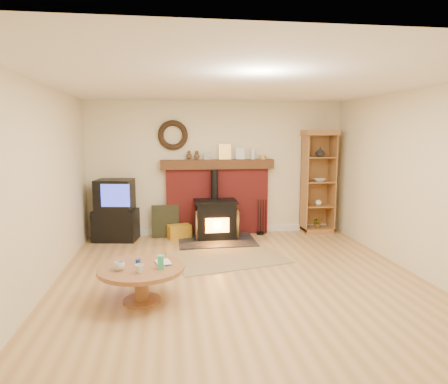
{
  "coord_description": "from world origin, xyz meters",
  "views": [
    {
      "loc": [
        -0.93,
        -5.03,
        1.98
      ],
      "look_at": [
        -0.1,
        1.0,
        1.09
      ],
      "focal_mm": 32.0,
      "sensor_mm": 36.0,
      "label": 1
    }
  ],
  "objects": [
    {
      "name": "leaning_painting",
      "position": [
        -1.02,
        2.55,
        0.31
      ],
      "size": [
        0.52,
        0.14,
        0.62
      ],
      "primitive_type": "cube",
      "rotation": [
        -0.17,
        0.0,
        0.0
      ],
      "color": "black",
      "rests_on": "ground"
    },
    {
      "name": "chimney_breast",
      "position": [
        0.0,
        2.67,
        0.8
      ],
      "size": [
        2.2,
        0.22,
        1.78
      ],
      "color": "maroon",
      "rests_on": "ground"
    },
    {
      "name": "coffee_table",
      "position": [
        -1.28,
        -0.45,
        0.35
      ],
      "size": [
        1.02,
        1.02,
        0.59
      ],
      "color": "brown",
      "rests_on": "ground"
    },
    {
      "name": "wood_stove",
      "position": [
        -0.08,
        2.27,
        0.36
      ],
      "size": [
        1.4,
        1.0,
        1.3
      ],
      "color": "black",
      "rests_on": "ground"
    },
    {
      "name": "fire_tools",
      "position": [
        0.85,
        2.5,
        0.16
      ],
      "size": [
        0.19,
        0.16,
        0.7
      ],
      "color": "black",
      "rests_on": "ground"
    },
    {
      "name": "ground",
      "position": [
        0.0,
        0.0,
        0.0
      ],
      "size": [
        5.5,
        5.5,
        0.0
      ],
      "primitive_type": "plane",
      "color": "#A87E46",
      "rests_on": "ground"
    },
    {
      "name": "curio_cabinet",
      "position": [
        2.01,
        2.56,
        1.02
      ],
      "size": [
        0.66,
        0.47,
        2.05
      ],
      "color": "#996232",
      "rests_on": "ground"
    },
    {
      "name": "area_rug",
      "position": [
        -0.03,
        1.08,
        0.01
      ],
      "size": [
        1.99,
        1.58,
        0.01
      ],
      "primitive_type": "cube",
      "rotation": [
        0.0,
        0.0,
        0.23
      ],
      "color": "brown",
      "rests_on": "ground"
    },
    {
      "name": "tv_unit",
      "position": [
        -1.94,
        2.47,
        0.55
      ],
      "size": [
        0.86,
        0.66,
        1.14
      ],
      "color": "black",
      "rests_on": "ground"
    },
    {
      "name": "firelog_box",
      "position": [
        -0.76,
        2.4,
        0.13
      ],
      "size": [
        0.48,
        0.37,
        0.26
      ],
      "primitive_type": "cube",
      "rotation": [
        0.0,
        0.0,
        0.27
      ],
      "color": "#C4CC0C",
      "rests_on": "ground"
    },
    {
      "name": "room_shell",
      "position": [
        -0.02,
        0.09,
        1.72
      ],
      "size": [
        5.02,
        5.52,
        2.61
      ],
      "color": "beige",
      "rests_on": "ground"
    }
  ]
}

